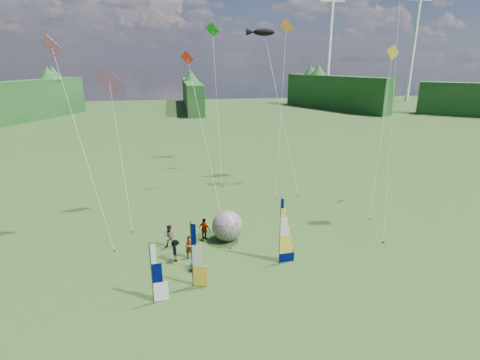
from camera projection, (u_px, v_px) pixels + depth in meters
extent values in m
plane|color=#4B752D|center=(268.00, 289.00, 21.95)|extent=(220.00, 220.00, 0.00)
sphere|color=#00259D|center=(227.00, 226.00, 27.56)|extent=(2.81, 2.81, 2.28)
imported|color=#66594C|center=(190.00, 247.00, 25.15)|extent=(0.61, 0.42, 1.58)
imported|color=#66594C|center=(170.00, 237.00, 26.50)|extent=(0.90, 0.57, 1.73)
imported|color=#66594C|center=(176.00, 251.00, 24.78)|extent=(0.43, 1.00, 1.51)
imported|color=#66594C|center=(204.00, 229.00, 27.71)|extent=(1.01, 0.96, 1.69)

